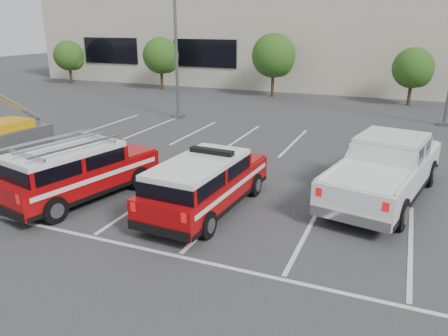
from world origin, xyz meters
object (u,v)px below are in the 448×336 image
at_px(tree_left, 162,57).
at_px(white_pickup, 384,175).
at_px(fire_chief_suv, 205,187).
at_px(utility_rig, 1,139).
at_px(tree_mid_left, 275,57).
at_px(convention_building, 360,32).
at_px(tree_far_left, 70,57).
at_px(tree_mid_right, 414,69).
at_px(ladder_suv, 77,175).
at_px(light_pole_left, 176,30).

height_order(tree_left, white_pickup, tree_left).
height_order(fire_chief_suv, utility_rig, utility_rig).
bearing_deg(tree_mid_left, convention_building, 62.60).
height_order(convention_building, white_pickup, convention_building).
distance_m(convention_building, utility_rig, 32.22).
bearing_deg(tree_far_left, tree_mid_right, 0.00).
xyz_separation_m(tree_far_left, white_pickup, (29.37, -18.79, -1.69)).
bearing_deg(tree_left, fire_chief_suv, -56.94).
xyz_separation_m(ladder_suv, utility_rig, (-6.80, 2.93, -0.17)).
distance_m(tree_far_left, white_pickup, 34.90).
bearing_deg(tree_mid_left, tree_mid_right, -0.00).
xyz_separation_m(convention_building, white_pickup, (4.28, -28.61, -3.91)).
height_order(convention_building, utility_rig, convention_building).
height_order(tree_far_left, tree_mid_left, tree_mid_left).
bearing_deg(ladder_suv, tree_mid_right, 79.46).
bearing_deg(utility_rig, ladder_suv, -17.51).
xyz_separation_m(white_pickup, ladder_suv, (-9.30, -4.01, 0.02)).
distance_m(fire_chief_suv, white_pickup, 5.98).
bearing_deg(utility_rig, fire_chief_suv, -5.24).
height_order(light_pole_left, utility_rig, light_pole_left).
bearing_deg(tree_mid_right, white_pickup, -91.93).
distance_m(convention_building, white_pickup, 29.19).
relative_size(convention_building, fire_chief_suv, 11.00).
bearing_deg(tree_mid_right, tree_far_left, 180.00).
distance_m(tree_far_left, tree_left, 10.00).
distance_m(tree_mid_left, white_pickup, 21.11).
relative_size(convention_building, ladder_suv, 10.73).
distance_m(tree_mid_left, fire_chief_suv, 22.57).
bearing_deg(convention_building, fire_chief_suv, -91.35).
bearing_deg(light_pole_left, ladder_suv, -76.10).
height_order(tree_left, tree_mid_right, tree_left).
bearing_deg(convention_building, utility_rig, -111.72).
relative_size(convention_building, light_pole_left, 5.86).
distance_m(tree_mid_right, utility_rig, 26.05).
bearing_deg(tree_mid_right, fire_chief_suv, -104.41).
bearing_deg(tree_mid_right, tree_left, 180.00).
relative_size(tree_mid_left, ladder_suv, 0.87).
bearing_deg(fire_chief_suv, tree_mid_left, 104.45).
xyz_separation_m(tree_left, light_pole_left, (6.91, -10.05, 2.41)).
relative_size(tree_left, tree_mid_left, 0.91).
distance_m(tree_far_left, tree_mid_left, 20.01).
distance_m(convention_building, tree_mid_right, 11.20).
bearing_deg(tree_mid_left, light_pole_left, -107.10).
xyz_separation_m(tree_left, ladder_suv, (10.07, -22.80, -1.94)).
bearing_deg(tree_left, utility_rig, -80.68).
distance_m(light_pole_left, fire_chief_suv, 14.78).
distance_m(tree_far_left, utility_rig, 23.96).
xyz_separation_m(convention_building, ladder_suv, (-5.02, -32.62, -3.89)).
bearing_deg(tree_far_left, ladder_suv, -48.65).
xyz_separation_m(convention_building, tree_mid_right, (4.91, -9.82, -2.22)).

